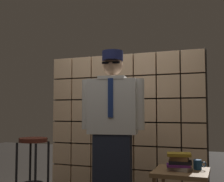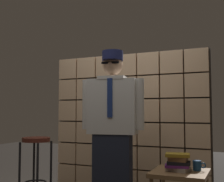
{
  "view_description": "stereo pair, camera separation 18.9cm",
  "coord_description": "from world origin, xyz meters",
  "px_view_note": "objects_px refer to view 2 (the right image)",
  "views": [
    {
      "loc": [
        1.32,
        -2.64,
        1.1
      ],
      "look_at": [
        0.16,
        0.43,
        1.32
      ],
      "focal_mm": 47.42,
      "sensor_mm": 36.0,
      "label": 1
    },
    {
      "loc": [
        1.49,
        -2.56,
        1.1
      ],
      "look_at": [
        0.16,
        0.43,
        1.32
      ],
      "focal_mm": 47.42,
      "sensor_mm": 36.0,
      "label": 2
    }
  ],
  "objects_px": {
    "standing_person": "(113,127)",
    "coffee_mug": "(197,165)",
    "bar_stool": "(36,154)",
    "side_table": "(180,178)",
    "book_stack": "(178,162)"
  },
  "relations": [
    {
      "from": "bar_stool",
      "to": "coffee_mug",
      "type": "bearing_deg",
      "value": 0.84
    },
    {
      "from": "bar_stool",
      "to": "side_table",
      "type": "height_order",
      "value": "bar_stool"
    },
    {
      "from": "bar_stool",
      "to": "coffee_mug",
      "type": "distance_m",
      "value": 1.92
    },
    {
      "from": "bar_stool",
      "to": "book_stack",
      "type": "height_order",
      "value": "bar_stool"
    },
    {
      "from": "book_stack",
      "to": "coffee_mug",
      "type": "distance_m",
      "value": 0.2
    },
    {
      "from": "book_stack",
      "to": "coffee_mug",
      "type": "height_order",
      "value": "book_stack"
    },
    {
      "from": "side_table",
      "to": "coffee_mug",
      "type": "distance_m",
      "value": 0.21
    },
    {
      "from": "standing_person",
      "to": "bar_stool",
      "type": "relative_size",
      "value": 2.28
    },
    {
      "from": "standing_person",
      "to": "coffee_mug",
      "type": "bearing_deg",
      "value": -9.0
    },
    {
      "from": "book_stack",
      "to": "side_table",
      "type": "bearing_deg",
      "value": 58.93
    },
    {
      "from": "standing_person",
      "to": "coffee_mug",
      "type": "height_order",
      "value": "standing_person"
    },
    {
      "from": "book_stack",
      "to": "bar_stool",
      "type": "bearing_deg",
      "value": 177.16
    },
    {
      "from": "book_stack",
      "to": "coffee_mug",
      "type": "relative_size",
      "value": 2.04
    },
    {
      "from": "bar_stool",
      "to": "coffee_mug",
      "type": "xyz_separation_m",
      "value": [
        1.92,
        0.03,
        -0.01
      ]
    },
    {
      "from": "side_table",
      "to": "bar_stool",
      "type": "bearing_deg",
      "value": 177.9
    }
  ]
}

